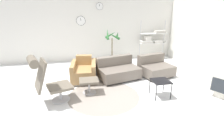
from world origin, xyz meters
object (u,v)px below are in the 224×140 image
couch_second (155,68)px  lounge_chair (46,77)px  ottoman (89,83)px  armchair_red (84,72)px  potted_plant (112,48)px  couch_low (118,71)px  side_table (161,82)px  crt_television (223,85)px  shelf_unit (153,39)px

couch_second → lounge_chair: bearing=5.9°
ottoman → couch_second: (2.25, 0.84, -0.04)m
armchair_red → potted_plant: potted_plant is taller
armchair_red → potted_plant: size_ratio=0.71×
armchair_red → couch_low: armchair_red is taller
potted_plant → side_table: bearing=-77.6°
potted_plant → couch_second: bearing=-53.8°
side_table → ottoman: bearing=162.6°
side_table → potted_plant: size_ratio=0.32×
lounge_chair → potted_plant: (2.09, 2.75, -0.03)m
side_table → crt_television: (1.54, -0.31, -0.08)m
crt_television → shelf_unit: (-0.34, 3.63, 0.57)m
side_table → armchair_red: bearing=142.2°
armchair_red → crt_television: bearing=158.6°
couch_low → crt_television: 2.87m
ottoman → armchair_red: armchair_red is taller
couch_low → potted_plant: potted_plant is taller
ottoman → shelf_unit: (2.96, 2.76, 0.60)m
couch_second → crt_television: bearing=107.2°
couch_second → crt_television: (1.04, -1.71, 0.07)m
side_table → shelf_unit: size_ratio=0.27×
shelf_unit → side_table: bearing=-109.9°
ottoman → couch_second: 2.41m
couch_second → couch_low: bearing=-14.2°
ottoman → couch_low: size_ratio=0.35×
ottoman → couch_low: 1.29m
armchair_red → couch_second: armchair_red is taller
armchair_red → couch_second: (2.35, -0.04, -0.03)m
lounge_chair → side_table: bearing=66.4°
shelf_unit → crt_television: bearing=-84.7°
armchair_red → couch_low: bearing=-176.3°
side_table → potted_plant: bearing=102.4°
armchair_red → potted_plant: 1.97m
lounge_chair → armchair_red: bearing=124.7°
couch_low → armchair_red: bearing=-16.4°
lounge_chair → potted_plant: potted_plant is taller
crt_television → shelf_unit: bearing=-23.2°
couch_low → couch_second: same height
lounge_chair → crt_television: size_ratio=1.97×
couch_second → shelf_unit: bearing=-124.3°
crt_television → armchair_red: bearing=34.2°
side_table → potted_plant: (-0.65, 2.96, 0.25)m
couch_low → shelf_unit: 2.83m
couch_low → couch_second: 1.27m
lounge_chair → couch_second: lounge_chair is taller
crt_television → potted_plant: size_ratio=0.43×
armchair_red → couch_low: (1.07, -0.04, -0.03)m
side_table → shelf_unit: shelf_unit is taller
couch_second → crt_television: couch_second is taller
ottoman → shelf_unit: size_ratio=0.30×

